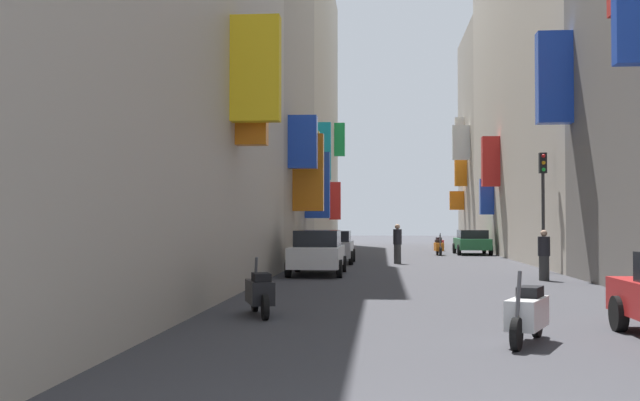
{
  "coord_description": "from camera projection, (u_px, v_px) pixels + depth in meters",
  "views": [
    {
      "loc": [
        -1.33,
        -4.61,
        1.85
      ],
      "look_at": [
        -3.65,
        24.39,
        2.65
      ],
      "focal_mm": 43.42,
      "sensor_mm": 36.0,
      "label": 1
    }
  ],
  "objects": [
    {
      "name": "ground_plane",
      "position": [
        412.0,
        263.0,
        34.33
      ],
      "size": [
        140.0,
        140.0,
        0.0
      ],
      "primitive_type": "plane",
      "color": "#38383D"
    },
    {
      "name": "building_left_mid_a",
      "position": [
        238.0,
        31.0,
        36.01
      ],
      "size": [
        7.27,
        13.18,
        21.55
      ],
      "color": "#9E9384",
      "rests_on": "ground"
    },
    {
      "name": "building_left_mid_b",
      "position": [
        286.0,
        107.0,
        53.85
      ],
      "size": [
        6.82,
        22.66,
        19.74
      ],
      "color": "#BCB29E",
      "rests_on": "ground"
    },
    {
      "name": "building_right_mid_a",
      "position": [
        563.0,
        71.0,
        39.79
      ],
      "size": [
        6.94,
        26.44,
        19.24
      ],
      "color": "#B2A899",
      "rests_on": "ground"
    },
    {
      "name": "building_right_mid_b",
      "position": [
        505.0,
        139.0,
        58.36
      ],
      "size": [
        7.25,
        10.94,
        16.26
      ],
      "color": "#9E9384",
      "rests_on": "ground"
    },
    {
      "name": "parked_car_green",
      "position": [
        472.0,
        241.0,
        43.97
      ],
      "size": [
        1.91,
        4.22,
        1.39
      ],
      "color": "#236638",
      "rests_on": "ground"
    },
    {
      "name": "parked_car_silver",
      "position": [
        333.0,
        246.0,
        34.62
      ],
      "size": [
        1.94,
        4.0,
        1.45
      ],
      "color": "#B7B7BC",
      "rests_on": "ground"
    },
    {
      "name": "parked_car_white",
      "position": [
        317.0,
        252.0,
        27.14
      ],
      "size": [
        1.89,
        4.4,
        1.55
      ],
      "color": "white",
      "rests_on": "ground"
    },
    {
      "name": "scooter_black",
      "position": [
        260.0,
        292.0,
        15.21
      ],
      "size": [
        0.76,
        1.85,
        1.13
      ],
      "color": "black",
      "rests_on": "ground"
    },
    {
      "name": "scooter_red",
      "position": [
        439.0,
        244.0,
        49.56
      ],
      "size": [
        0.52,
        1.81,
        1.13
      ],
      "color": "red",
      "rests_on": "ground"
    },
    {
      "name": "scooter_orange",
      "position": [
        439.0,
        247.0,
        42.84
      ],
      "size": [
        0.5,
        1.78,
        1.13
      ],
      "color": "orange",
      "rests_on": "ground"
    },
    {
      "name": "scooter_white",
      "position": [
        527.0,
        313.0,
        11.71
      ],
      "size": [
        0.86,
        1.85,
        1.13
      ],
      "color": "silver",
      "rests_on": "ground"
    },
    {
      "name": "pedestrian_crossing",
      "position": [
        397.0,
        244.0,
        34.13
      ],
      "size": [
        0.44,
        0.44,
        1.76
      ],
      "color": "#373737",
      "rests_on": "ground"
    },
    {
      "name": "pedestrian_near_left",
      "position": [
        544.0,
        255.0,
        24.35
      ],
      "size": [
        0.52,
        0.52,
        1.59
      ],
      "color": "#333333",
      "rests_on": "ground"
    },
    {
      "name": "traffic_light_near_corner",
      "position": [
        543.0,
        191.0,
        28.32
      ],
      "size": [
        0.26,
        0.34,
        4.39
      ],
      "color": "#2D2D2D",
      "rests_on": "ground"
    }
  ]
}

